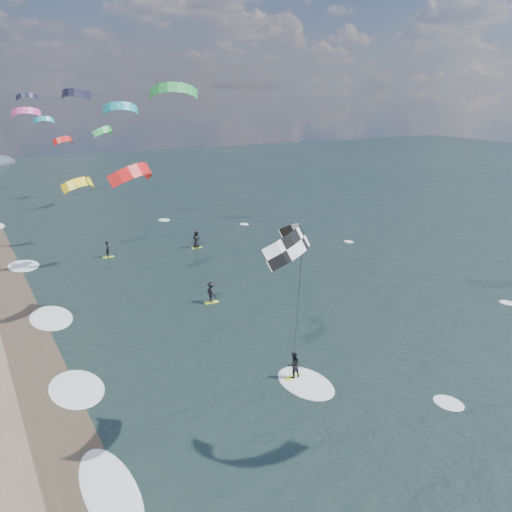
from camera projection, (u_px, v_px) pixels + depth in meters
name	position (u px, v px, depth m)	size (l,w,h in m)	color
ground	(417.00, 492.00, 23.16)	(260.00, 260.00, 0.00)	black
wet_sand_strip	(66.00, 445.00, 26.15)	(3.00, 240.00, 0.00)	#382D23
kitesurfer_near_b	(302.00, 295.00, 25.69)	(6.78, 9.05, 11.34)	yellow
far_kitesurfers	(187.00, 263.00, 50.38)	(9.89, 16.65, 1.75)	yellow
bg_kite_field	(80.00, 118.00, 63.85)	(13.40, 71.62, 9.09)	green
shoreline_surf	(72.00, 392.00, 30.71)	(2.40, 79.40, 0.11)	white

